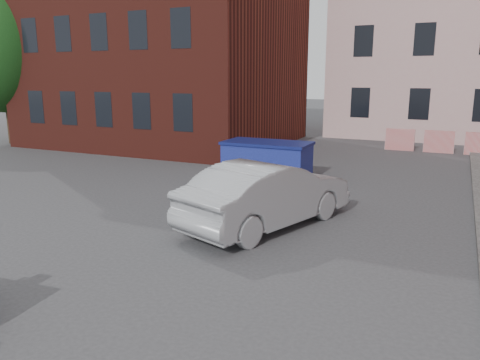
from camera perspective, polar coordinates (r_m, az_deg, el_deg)
The scene contains 7 objects.
ground at distance 9.94m, azimuth -6.53°, elevation -7.74°, with size 120.00×120.00×0.00m, color #38383A.
building_brick at distance 25.37m, azimuth -9.13°, elevation 20.55°, with size 12.00×10.00×14.00m, color #591E16.
far_building at distance 38.94m, azimuth -15.17°, elevation 13.04°, with size 6.00×6.00×8.00m, color maroon.
tree at distance 26.96m, azimuth -26.95°, elevation 15.00°, with size 5.28×5.28×8.30m.
barriers at distance 23.11m, azimuth 23.09°, elevation 4.31°, with size 4.70×0.18×1.00m.
dumpster at distance 16.09m, azimuth 3.31°, elevation 2.52°, with size 2.95×1.53×1.24m.
silver_car at distance 10.85m, azimuth 3.38°, elevation -1.72°, with size 1.61×4.61×1.52m, color #9B9DA1.
Camera 1 is at (4.93, -7.91, 3.45)m, focal length 35.00 mm.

